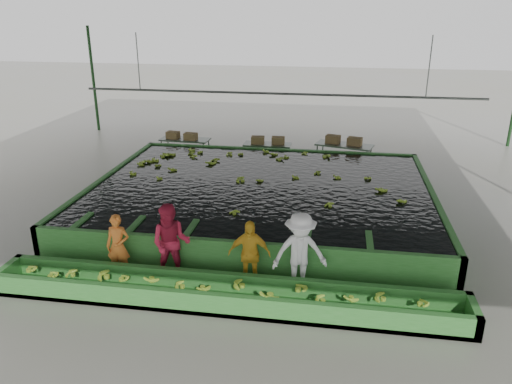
% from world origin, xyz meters
% --- Properties ---
extents(ground, '(80.00, 80.00, 0.00)m').
position_xyz_m(ground, '(0.00, 0.00, 0.00)').
color(ground, gray).
rests_on(ground, ground).
extents(shed_roof, '(20.00, 22.00, 0.04)m').
position_xyz_m(shed_roof, '(0.00, 0.00, 5.00)').
color(shed_roof, slate).
rests_on(shed_roof, shed_posts).
extents(shed_posts, '(20.00, 22.00, 5.00)m').
position_xyz_m(shed_posts, '(0.00, 0.00, 2.50)').
color(shed_posts, '#193C19').
rests_on(shed_posts, ground).
extents(flotation_tank, '(10.00, 8.00, 0.90)m').
position_xyz_m(flotation_tank, '(0.00, 1.50, 0.45)').
color(flotation_tank, '#30752D').
rests_on(flotation_tank, ground).
extents(tank_water, '(9.70, 7.70, 0.00)m').
position_xyz_m(tank_water, '(0.00, 1.50, 0.85)').
color(tank_water, black).
rests_on(tank_water, flotation_tank).
extents(sorting_trough, '(10.00, 1.00, 0.50)m').
position_xyz_m(sorting_trough, '(0.00, -3.60, 0.25)').
color(sorting_trough, '#30752D').
rests_on(sorting_trough, ground).
extents(cableway_rail, '(0.08, 0.08, 14.00)m').
position_xyz_m(cableway_rail, '(0.00, 5.00, 3.00)').
color(cableway_rail, '#59605B').
rests_on(cableway_rail, shed_roof).
extents(rail_hanger_left, '(0.04, 0.04, 2.00)m').
position_xyz_m(rail_hanger_left, '(-5.00, 5.00, 4.00)').
color(rail_hanger_left, '#59605B').
rests_on(rail_hanger_left, shed_roof).
extents(rail_hanger_right, '(0.04, 0.04, 2.00)m').
position_xyz_m(rail_hanger_right, '(5.00, 5.00, 4.00)').
color(rail_hanger_right, '#59605B').
rests_on(rail_hanger_right, shed_roof).
extents(worker_a, '(0.57, 0.39, 1.50)m').
position_xyz_m(worker_a, '(-2.64, -2.80, 0.75)').
color(worker_a, orange).
rests_on(worker_a, ground).
extents(worker_b, '(0.97, 0.80, 1.84)m').
position_xyz_m(worker_b, '(-1.38, -2.80, 0.92)').
color(worker_b, '#B31E3A').
rests_on(worker_b, ground).
extents(worker_c, '(0.97, 0.50, 1.59)m').
position_xyz_m(worker_c, '(0.39, -2.80, 0.79)').
color(worker_c, gold).
rests_on(worker_c, ground).
extents(worker_d, '(1.32, 0.96, 1.84)m').
position_xyz_m(worker_d, '(1.49, -2.80, 0.92)').
color(worker_d, white).
rests_on(worker_d, ground).
extents(packing_table_left, '(1.99, 0.89, 0.89)m').
position_xyz_m(packing_table_left, '(-3.83, 6.34, 0.44)').
color(packing_table_left, '#59605B').
rests_on(packing_table_left, ground).
extents(packing_table_mid, '(1.84, 0.75, 0.83)m').
position_xyz_m(packing_table_mid, '(-0.50, 6.30, 0.42)').
color(packing_table_mid, '#59605B').
rests_on(packing_table_mid, ground).
extents(packing_table_right, '(2.25, 1.36, 0.96)m').
position_xyz_m(packing_table_right, '(2.45, 6.24, 0.48)').
color(packing_table_right, '#59605B').
rests_on(packing_table_right, ground).
extents(box_stack_left, '(1.31, 0.56, 0.27)m').
position_xyz_m(box_stack_left, '(-3.93, 6.26, 0.89)').
color(box_stack_left, brown).
rests_on(box_stack_left, packing_table_left).
extents(box_stack_mid, '(1.32, 0.45, 0.28)m').
position_xyz_m(box_stack_mid, '(-0.48, 6.31, 0.83)').
color(box_stack_mid, brown).
rests_on(box_stack_mid, packing_table_mid).
extents(box_stack_right, '(1.41, 0.72, 0.29)m').
position_xyz_m(box_stack_right, '(2.42, 6.27, 0.96)').
color(box_stack_right, brown).
rests_on(box_stack_right, packing_table_right).
extents(floating_bananas, '(9.08, 6.19, 0.12)m').
position_xyz_m(floating_bananas, '(0.00, 2.30, 0.85)').
color(floating_bananas, '#85AD2A').
rests_on(floating_bananas, tank_water).
extents(trough_bananas, '(9.49, 0.63, 0.13)m').
position_xyz_m(trough_bananas, '(0.00, -3.60, 0.40)').
color(trough_bananas, '#85AD2A').
rests_on(trough_bananas, sorting_trough).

